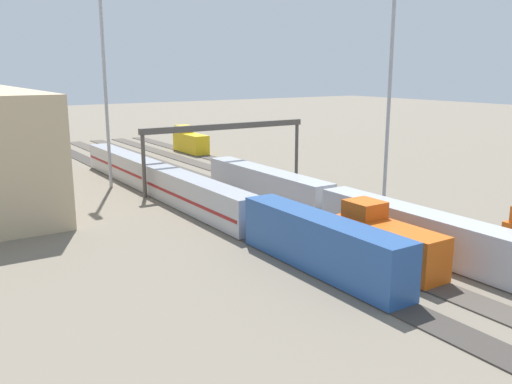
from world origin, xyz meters
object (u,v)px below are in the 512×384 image
Objects in this scene: train_on_track_3 at (387,242)px; train_on_track_2 at (330,204)px; light_mast_0 at (391,62)px; train_on_track_0 at (190,142)px; light_mast_1 at (103,58)px; train_on_track_4 at (189,191)px; signal_gantry at (226,134)px.

train_on_track_2 is at bearing -21.05° from train_on_track_3.
train_on_track_3 is 28.89m from light_mast_0.
light_mast_1 is at bearing 134.29° from train_on_track_0.
light_mast_1 is at bearing 12.58° from train_on_track_4.
train_on_track_4 is 2.66× the size of signal_gantry.
signal_gantry reaches higher than train_on_track_4.
light_mast_0 is (17.40, -17.82, 14.65)m from train_on_track_3.
train_on_track_2 is 20.06m from light_mast_0.
light_mast_0 is 36.95m from light_mast_1.
train_on_track_2 is at bearing -143.27° from train_on_track_4.
light_mast_0 is at bearing -176.70° from train_on_track_0.
train_on_track_4 is at bearing -167.42° from light_mast_1.
train_on_track_0 is at bearing 3.30° from light_mast_0.
train_on_track_0 is at bearing -45.71° from light_mast_1.
train_on_track_0 is 0.40× the size of signal_gantry.
light_mast_1 is at bearing 24.51° from train_on_track_2.
train_on_track_3 is 26.86m from train_on_track_4.
train_on_track_3 is at bearing -168.55° from light_mast_1.
light_mast_0 is (4.41, -12.82, 14.79)m from train_on_track_2.
signal_gantry is (34.72, -5.00, 5.26)m from train_on_track_3.
train_on_track_4 is at bearing 68.49° from light_mast_0.
train_on_track_0 is at bearing -10.63° from train_on_track_2.
light_mast_1 is 18.96m from signal_gantry.
light_mast_0 is (-8.99, -22.82, 14.71)m from train_on_track_4.
light_mast_1 reaches higher than train_on_track_0.
train_on_track_3 reaches higher than train_on_track_4.
light_mast_0 is at bearing -143.50° from signal_gantry.
train_on_track_0 is 36.52m from light_mast_1.
train_on_track_2 is 22.39m from signal_gantry.
signal_gantry is (8.33, -10.00, 5.32)m from train_on_track_4.
train_on_track_3 is at bearing 171.81° from signal_gantry.
light_mast_0 reaches higher than train_on_track_3.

